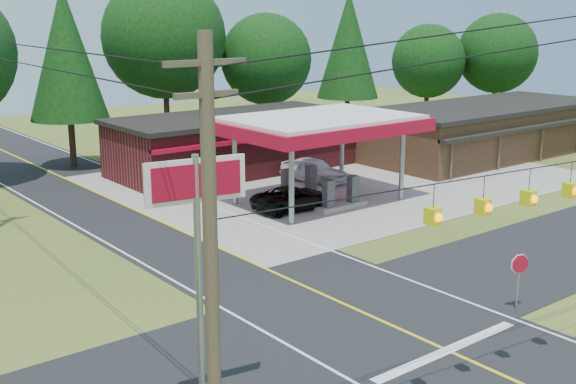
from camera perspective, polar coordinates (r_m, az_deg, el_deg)
ground at (r=25.91m, az=6.25°, el=-9.62°), size 120.00×120.00×0.00m
main_highway at (r=25.91m, az=6.25°, el=-9.60°), size 8.00×120.00×0.02m
cross_road at (r=25.91m, az=6.25°, el=-9.59°), size 70.00×7.00×0.02m
lane_center_yellow at (r=25.90m, az=6.25°, el=-9.56°), size 0.15×110.00×0.00m
gas_canopy at (r=39.90m, az=2.54°, el=5.16°), size 10.60×7.40×4.88m
convenience_store at (r=48.71m, az=-4.32°, el=3.92°), size 16.40×7.55×3.80m
strip_building at (r=56.17m, az=15.33°, el=4.79°), size 20.40×8.75×3.80m
utility_pole_near_left at (r=14.79m, az=-6.08°, el=-6.32°), size 1.80×0.30×10.00m
overhead_beacons at (r=19.60m, az=16.99°, el=1.25°), size 17.04×2.04×1.03m
treeline_backdrop at (r=44.54m, az=-15.17°, el=9.78°), size 70.27×51.59×13.30m
suv_car at (r=38.87m, az=0.45°, el=-0.51°), size 4.90×4.90×1.29m
sedan_car at (r=45.44m, az=2.05°, el=1.74°), size 5.38×5.38×1.52m
big_stop_sign at (r=17.95m, az=-7.17°, el=-2.63°), size 2.58×0.54×7.01m
octagonal_stop_sign at (r=26.86m, az=17.82°, el=-5.79°), size 0.71×0.29×2.12m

